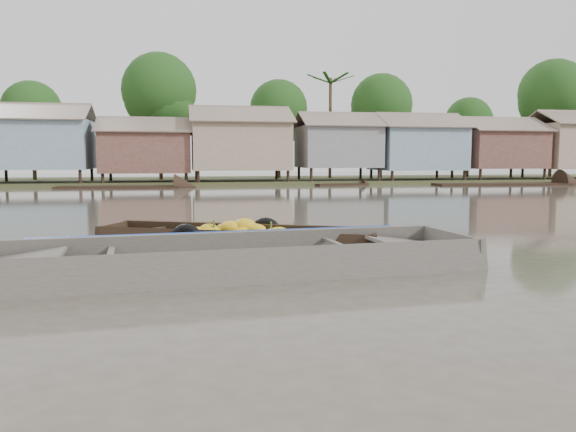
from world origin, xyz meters
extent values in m
plane|color=#484037|center=(0.00, 0.00, 0.00)|extent=(120.00, 120.00, 0.00)
cube|color=#384723|center=(0.00, 33.00, 0.00)|extent=(120.00, 12.00, 0.50)
cube|color=#7996A7|center=(-10.50, 29.50, 2.70)|extent=(6.20, 5.20, 3.20)
cube|color=brown|center=(-10.50, 28.10, 4.75)|extent=(6.60, 3.02, 1.28)
cube|color=brown|center=(-10.50, 30.90, 4.75)|extent=(6.60, 3.02, 1.28)
cube|color=brown|center=(-3.80, 29.50, 2.20)|extent=(5.80, 4.60, 2.70)
cube|color=brown|center=(-3.80, 28.26, 4.00)|extent=(6.20, 2.67, 1.14)
cube|color=brown|center=(-3.80, 30.74, 4.00)|extent=(6.20, 2.67, 1.14)
cube|color=gray|center=(2.50, 29.50, 2.65)|extent=(6.50, 5.30, 3.30)
cube|color=brown|center=(2.50, 28.07, 4.75)|extent=(6.90, 3.08, 1.31)
cube|color=brown|center=(2.50, 30.93, 4.75)|extent=(6.90, 3.08, 1.31)
cube|color=gray|center=(9.50, 29.50, 2.60)|extent=(5.40, 4.70, 2.90)
cube|color=brown|center=(9.50, 28.23, 4.50)|extent=(5.80, 2.73, 1.17)
cube|color=brown|center=(9.50, 30.77, 4.50)|extent=(5.80, 2.73, 1.17)
cube|color=#7996A7|center=(15.50, 29.50, 2.50)|extent=(6.00, 5.00, 3.10)
cube|color=brown|center=(15.50, 28.15, 4.50)|extent=(6.40, 2.90, 1.24)
cube|color=brown|center=(15.50, 30.85, 4.50)|extent=(6.40, 2.90, 1.24)
cube|color=brown|center=(22.00, 29.50, 2.45)|extent=(5.70, 4.90, 2.80)
cube|color=brown|center=(22.00, 28.18, 4.30)|extent=(6.10, 2.85, 1.21)
cube|color=brown|center=(22.00, 30.82, 4.30)|extent=(6.10, 2.85, 1.21)
cube|color=gray|center=(28.50, 29.50, 2.70)|extent=(6.30, 5.10, 3.40)
cube|color=brown|center=(28.50, 30.88, 4.85)|extent=(6.70, 2.96, 1.26)
cylinder|color=#473323|center=(-12.00, 34.00, 2.45)|extent=(0.28, 0.28, 4.90)
sphere|color=#183D13|center=(-12.00, 34.00, 5.25)|extent=(4.20, 4.20, 4.20)
cylinder|color=#473323|center=(-3.00, 33.00, 3.15)|extent=(0.28, 0.28, 6.30)
sphere|color=#183D13|center=(-3.00, 33.00, 6.75)|extent=(5.40, 5.40, 5.40)
cylinder|color=#473323|center=(6.00, 34.00, 2.62)|extent=(0.28, 0.28, 5.25)
sphere|color=#183D13|center=(6.00, 34.00, 5.62)|extent=(4.50, 4.50, 4.50)
cylinder|color=#473323|center=(14.00, 33.00, 2.80)|extent=(0.28, 0.28, 5.60)
sphere|color=#183D13|center=(14.00, 33.00, 6.00)|extent=(4.80, 4.80, 4.80)
cylinder|color=#473323|center=(22.00, 34.00, 2.27)|extent=(0.28, 0.28, 4.55)
sphere|color=#183D13|center=(22.00, 34.00, 4.88)|extent=(3.90, 3.90, 3.90)
cylinder|color=#473323|center=(29.00, 33.00, 3.32)|extent=(0.28, 0.28, 6.65)
sphere|color=#183D13|center=(29.00, 33.00, 7.12)|extent=(5.70, 5.70, 5.70)
cylinder|color=#473323|center=(10.00, 33.50, 4.00)|extent=(0.24, 0.24, 8.00)
cube|color=black|center=(-0.30, 2.19, -0.08)|extent=(5.74, 3.36, 0.08)
cube|color=black|center=(-0.05, 2.77, 0.15)|extent=(5.47, 2.53, 0.55)
cube|color=black|center=(-0.56, 1.62, 0.15)|extent=(5.47, 2.53, 0.55)
cube|color=black|center=(2.35, 1.02, 0.15)|extent=(0.57, 1.20, 0.52)
cube|color=black|center=(1.89, 1.23, 0.22)|extent=(1.37, 1.42, 0.20)
cube|color=black|center=(-2.95, 3.36, 0.15)|extent=(0.57, 1.20, 0.52)
cube|color=black|center=(-2.49, 3.16, 0.22)|extent=(1.37, 1.42, 0.20)
cube|color=black|center=(-1.57, 2.75, 0.26)|extent=(0.59, 1.17, 0.05)
cube|color=black|center=(0.96, 1.63, 0.26)|extent=(0.59, 1.17, 0.05)
ellipsoid|color=yellow|center=(-0.21, 1.95, 0.33)|extent=(0.49, 0.43, 0.25)
ellipsoid|color=yellow|center=(0.02, 1.99, 0.38)|extent=(0.52, 0.45, 0.27)
ellipsoid|color=yellow|center=(-0.89, 2.52, 0.34)|extent=(0.48, 0.42, 0.25)
ellipsoid|color=yellow|center=(-1.11, 2.22, 0.21)|extent=(0.56, 0.48, 0.29)
ellipsoid|color=yellow|center=(-0.75, 2.09, 0.32)|extent=(0.44, 0.38, 0.22)
ellipsoid|color=yellow|center=(-0.34, 2.50, 0.30)|extent=(0.46, 0.40, 0.24)
ellipsoid|color=yellow|center=(-0.30, 2.34, 0.37)|extent=(0.54, 0.47, 0.28)
ellipsoid|color=yellow|center=(-1.12, 2.51, 0.26)|extent=(0.57, 0.49, 0.29)
ellipsoid|color=yellow|center=(-0.16, 2.09, 0.46)|extent=(0.58, 0.50, 0.30)
ellipsoid|color=yellow|center=(0.07, 1.84, 0.40)|extent=(0.44, 0.38, 0.23)
ellipsoid|color=yellow|center=(-0.35, 1.83, 0.22)|extent=(0.46, 0.40, 0.24)
ellipsoid|color=yellow|center=(-0.54, 2.21, 0.37)|extent=(0.53, 0.46, 0.27)
ellipsoid|color=yellow|center=(-0.23, 2.27, 0.44)|extent=(0.43, 0.38, 0.22)
ellipsoid|color=yellow|center=(0.14, 2.43, 0.24)|extent=(0.47, 0.41, 0.24)
ellipsoid|color=yellow|center=(-0.47, 2.41, 0.35)|extent=(0.50, 0.43, 0.26)
ellipsoid|color=yellow|center=(0.47, 1.46, 0.19)|extent=(0.47, 0.41, 0.24)
ellipsoid|color=yellow|center=(-1.01, 2.27, 0.26)|extent=(0.50, 0.44, 0.26)
ellipsoid|color=yellow|center=(0.56, 2.06, 0.28)|extent=(0.55, 0.48, 0.29)
ellipsoid|color=yellow|center=(-0.38, 2.45, 0.33)|extent=(0.50, 0.44, 0.26)
ellipsoid|color=yellow|center=(-1.13, 2.71, 0.24)|extent=(0.52, 0.45, 0.27)
ellipsoid|color=yellow|center=(-1.06, 2.20, 0.19)|extent=(0.55, 0.48, 0.28)
ellipsoid|color=yellow|center=(-1.21, 2.54, 0.17)|extent=(0.44, 0.38, 0.23)
ellipsoid|color=yellow|center=(0.09, 2.41, 0.26)|extent=(0.49, 0.42, 0.25)
ellipsoid|color=yellow|center=(0.36, 1.74, 0.29)|extent=(0.52, 0.45, 0.27)
ellipsoid|color=yellow|center=(-0.45, 2.59, 0.34)|extent=(0.45, 0.39, 0.23)
ellipsoid|color=yellow|center=(-0.46, 2.09, 0.43)|extent=(0.54, 0.47, 0.28)
cylinder|color=#3F6626|center=(-0.78, 2.41, 0.46)|extent=(0.04, 0.04, 0.19)
cylinder|color=#3F6626|center=(-0.11, 2.11, 0.46)|extent=(0.04, 0.04, 0.19)
cylinder|color=#3F6626|center=(0.37, 1.90, 0.46)|extent=(0.04, 0.04, 0.19)
torus|color=black|center=(0.37, 2.68, 0.17)|extent=(0.78, 0.48, 0.77)
torus|color=black|center=(-1.36, 1.88, 0.17)|extent=(0.77, 0.48, 0.76)
cube|color=#47423C|center=(-0.63, -0.38, -0.08)|extent=(8.17, 2.39, 0.08)
cube|color=#47423C|center=(-0.71, 0.61, 0.21)|extent=(8.22, 0.85, 0.66)
cube|color=#47423C|center=(-0.55, -1.36, 0.21)|extent=(8.22, 0.85, 0.66)
cube|color=#47423C|center=(3.39, -0.04, 0.21)|extent=(0.23, 2.01, 0.62)
cube|color=#47423C|center=(2.69, -0.10, 0.29)|extent=(1.53, 1.84, 0.25)
cube|color=#47423C|center=(-3.94, -0.65, 0.29)|extent=(1.53, 1.84, 0.25)
cube|color=#47423C|center=(-2.55, -0.53, 0.34)|extent=(0.26, 1.93, 0.05)
cube|color=#47423C|center=(1.29, -0.22, 0.34)|extent=(0.26, 1.93, 0.05)
cube|color=#665E54|center=(-0.63, -0.38, -0.03)|extent=(6.24, 2.08, 0.02)
cube|color=navy|center=(-0.71, 0.67, 0.46)|extent=(6.64, 0.64, 0.16)
torus|color=olive|center=(1.88, -0.50, 0.00)|extent=(0.46, 0.46, 0.07)
torus|color=olive|center=(1.88, -0.50, 0.04)|extent=(0.37, 0.37, 0.07)
cube|color=black|center=(19.77, 25.12, -0.05)|extent=(9.24, 2.63, 0.35)
cube|color=black|center=(8.96, 26.63, -0.05)|extent=(3.61, 1.49, 0.35)
cube|color=black|center=(-5.30, 26.08, -0.05)|extent=(7.48, 2.26, 0.35)
camera|label=1|loc=(-1.41, -9.50, 1.88)|focal=35.00mm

